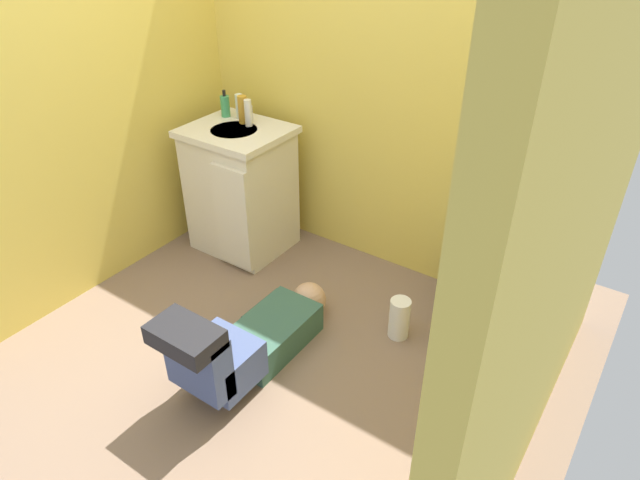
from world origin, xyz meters
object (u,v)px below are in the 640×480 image
(toilet, at_px, (483,269))
(bottle_clear, at_px, (239,106))
(person_plumber, at_px, (247,340))
(toiletry_bag, at_px, (526,193))
(paper_towel_roll, at_px, (399,318))
(bottle_white, at_px, (248,113))
(toilet_paper_roll, at_px, (466,434))
(soap_dispenser, at_px, (225,106))
(faucet, at_px, (251,114))
(bottle_amber, at_px, (243,110))
(vanity_cabinet, at_px, (241,189))
(tissue_box, at_px, (495,186))

(toilet, distance_m, bottle_clear, 1.75)
(person_plumber, distance_m, bottle_clear, 1.50)
(toilet, distance_m, toiletry_bag, 0.46)
(paper_towel_roll, bearing_deg, bottle_white, 166.24)
(paper_towel_roll, bearing_deg, toilet_paper_roll, -38.32)
(soap_dispenser, bearing_deg, faucet, 6.01)
(toilet, xyz_separation_m, faucet, (-1.57, 0.05, 0.50))
(bottle_amber, bearing_deg, person_plumber, -50.35)
(toilet, height_order, person_plumber, toilet)
(toilet, height_order, vanity_cabinet, vanity_cabinet)
(bottle_amber, bearing_deg, bottle_white, -18.37)
(bottle_clear, height_order, bottle_white, bottle_white)
(person_plumber, bearing_deg, toilet, 49.51)
(bottle_clear, distance_m, bottle_white, 0.15)
(bottle_clear, bearing_deg, bottle_white, -27.36)
(soap_dispenser, bearing_deg, toiletry_bag, 1.98)
(toiletry_bag, bearing_deg, bottle_white, -176.27)
(bottle_white, height_order, paper_towel_roll, bottle_white)
(toiletry_bag, relative_size, toilet_paper_roll, 1.13)
(tissue_box, bearing_deg, bottle_clear, -178.61)
(person_plumber, xyz_separation_m, bottle_amber, (-0.79, 0.95, 0.73))
(faucet, relative_size, bottle_clear, 0.66)
(soap_dispenser, relative_size, bottle_amber, 0.99)
(toilet, xyz_separation_m, toilet_paper_roll, (0.26, -0.76, -0.32))
(vanity_cabinet, bearing_deg, toilet_paper_roll, -19.88)
(faucet, bearing_deg, tissue_box, 1.67)
(toilet, bearing_deg, toilet_paper_roll, -71.23)
(bottle_amber, xyz_separation_m, paper_towel_roll, (1.30, -0.32, -0.79))
(vanity_cabinet, distance_m, tissue_box, 1.58)
(person_plumber, height_order, bottle_amber, bottle_amber)
(tissue_box, relative_size, paper_towel_roll, 0.94)
(bottle_amber, bearing_deg, tissue_box, 3.21)
(toilet, relative_size, bottle_white, 4.67)
(paper_towel_roll, bearing_deg, toilet, 46.80)
(tissue_box, distance_m, paper_towel_roll, 0.84)
(faucet, bearing_deg, toiletry_bag, 1.52)
(vanity_cabinet, height_order, bottle_clear, bottle_clear)
(person_plumber, relative_size, bottle_white, 6.63)
(person_plumber, relative_size, soap_dispenser, 6.42)
(faucet, distance_m, tissue_box, 1.53)
(toiletry_bag, bearing_deg, toilet, -139.23)
(vanity_cabinet, distance_m, soap_dispenser, 0.52)
(toiletry_bag, height_order, bottle_white, bottle_white)
(vanity_cabinet, xyz_separation_m, bottle_clear, (-0.10, 0.15, 0.48))
(toilet, bearing_deg, bottle_clear, 178.25)
(tissue_box, xyz_separation_m, bottle_white, (-1.49, -0.11, 0.10))
(faucet, height_order, bottle_white, bottle_white)
(toilet, bearing_deg, tissue_box, 116.43)
(vanity_cabinet, xyz_separation_m, tissue_box, (1.52, 0.19, 0.38))
(toilet, height_order, bottle_clear, bottle_clear)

